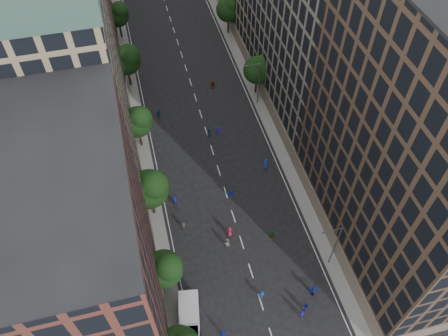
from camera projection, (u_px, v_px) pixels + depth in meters
name	position (u px, v px, depth m)	size (l,w,h in m)	color
ground	(207.00, 133.00, 75.09)	(240.00, 240.00, 0.00)	black
sidewalk_left	(132.00, 116.00, 77.74)	(4.00, 105.00, 0.15)	slate
sidewalk_right	(260.00, 93.00, 81.52)	(4.00, 105.00, 0.15)	slate
bldg_left_a	(80.00, 269.00, 42.70)	(14.00, 22.00, 30.00)	#5B2B22
bldg_left_b	(67.00, 95.00, 55.88)	(14.00, 26.00, 34.00)	#917F5F
bldg_left_c	(68.00, 19.00, 72.30)	(14.00, 20.00, 28.00)	#5B2B22
bldg_right_a	(417.00, 148.00, 48.81)	(14.00, 30.00, 36.00)	#4B3728
bldg_right_b	(317.00, 20.00, 67.76)	(14.00, 28.00, 33.00)	#6E675B
tree_left_1	(165.00, 268.00, 53.02)	(4.80, 4.80, 8.21)	black
tree_left_2	(150.00, 188.00, 59.75)	(5.60, 5.60, 9.45)	black
tree_left_3	(138.00, 121.00, 68.76)	(5.00, 5.00, 8.58)	black
tree_left_4	(126.00, 59.00, 78.36)	(5.40, 5.40, 9.08)	black
tree_left_5	(118.00, 14.00, 88.50)	(4.80, 4.80, 8.33)	black
tree_right_a	(258.00, 69.00, 77.34)	(5.00, 5.00, 8.39)	black
tree_right_b	(230.00, 8.00, 89.35)	(5.20, 5.20, 8.83)	black
streetlamp_near	(334.00, 244.00, 55.54)	(2.64, 0.22, 9.06)	#595B60
streetlamp_far	(258.00, 82.00, 75.78)	(2.64, 0.22, 9.06)	#595B60
cargo_van	(189.00, 315.00, 53.45)	(3.45, 5.82, 2.92)	silver
skater_1	(302.00, 314.00, 54.17)	(0.64, 0.42, 1.76)	#1517B1
skater_2	(305.00, 307.00, 54.74)	(0.85, 0.66, 1.75)	#121294
skater_3	(262.00, 295.00, 55.84)	(1.01, 0.58, 1.56)	#133DA1
skater_4	(223.00, 333.00, 52.68)	(1.03, 0.43, 1.76)	#1535AB
skater_5	(313.00, 290.00, 56.14)	(1.71, 0.55, 1.85)	navy
skater_6	(230.00, 232.00, 61.59)	(0.93, 0.61, 1.91)	#AB1C3E
skater_7	(313.00, 291.00, 56.27)	(0.55, 0.36, 1.51)	maroon
skater_8	(227.00, 243.00, 60.54)	(0.85, 0.66, 1.75)	#ADACA9
skater_9	(183.00, 226.00, 62.42)	(0.97, 0.56, 1.50)	#36363A
skater_10	(272.00, 235.00, 61.48)	(0.92, 0.38, 1.57)	#1D611F
skater_11	(231.00, 194.00, 65.95)	(1.46, 0.47, 1.58)	#1735BB
skater_12	(265.00, 164.00, 69.57)	(0.89, 0.58, 1.81)	#1540AB
skater_13	(175.00, 201.00, 64.93)	(0.71, 0.46, 1.93)	#13209A
skater_14	(208.00, 133.00, 74.05)	(0.77, 0.60, 1.59)	navy
skater_15	(218.00, 131.00, 74.14)	(1.14, 0.66, 1.77)	#1B14A6
skater_16	(159.00, 113.00, 76.93)	(1.05, 0.44, 1.80)	#1550AC
skater_17	(213.00, 84.00, 82.07)	(1.54, 0.49, 1.66)	maroon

